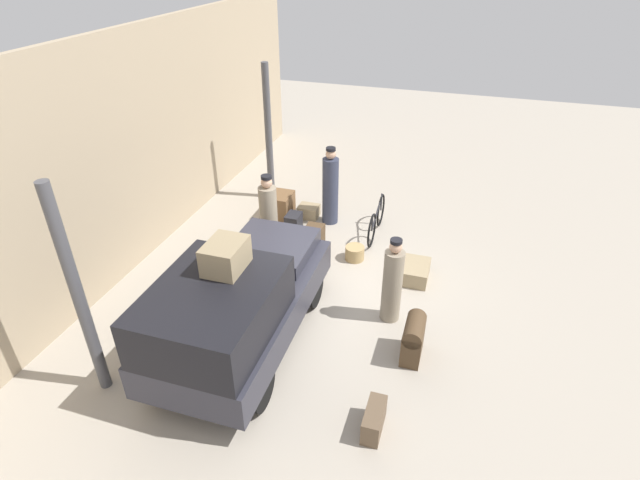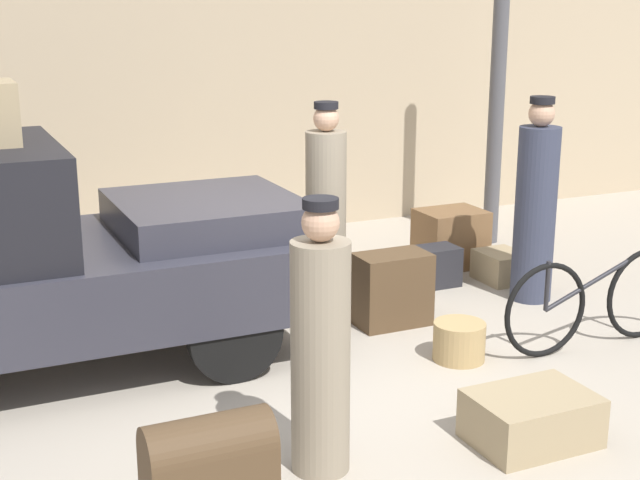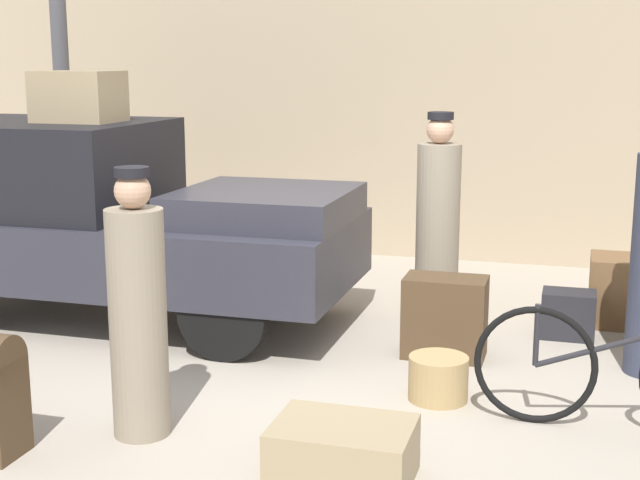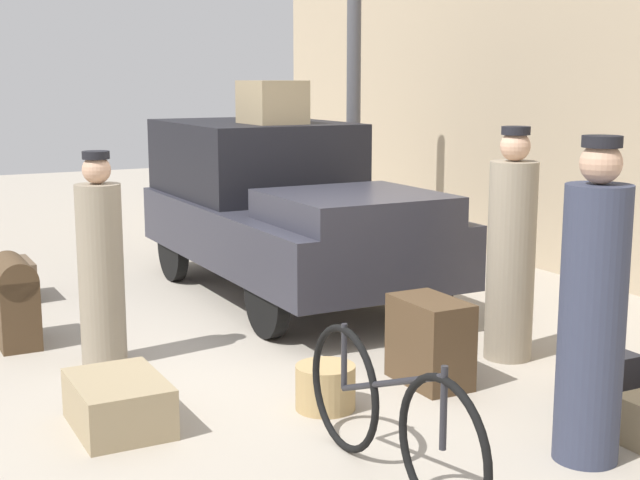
% 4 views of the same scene
% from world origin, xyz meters
% --- Properties ---
extents(ground_plane, '(30.00, 30.00, 0.00)m').
position_xyz_m(ground_plane, '(0.00, 0.00, 0.00)').
color(ground_plane, '#A89E8E').
extents(station_building_facade, '(16.00, 0.15, 4.50)m').
position_xyz_m(station_building_facade, '(0.00, 4.08, 2.25)').
color(station_building_facade, tan).
rests_on(station_building_facade, ground).
extents(canopy_pillar_left, '(0.17, 0.17, 3.41)m').
position_xyz_m(canopy_pillar_left, '(-3.34, 2.53, 1.71)').
color(canopy_pillar_left, '#4C4C51').
rests_on(canopy_pillar_left, ground).
extents(canopy_pillar_right, '(0.17, 0.17, 3.41)m').
position_xyz_m(canopy_pillar_right, '(3.40, 2.53, 1.71)').
color(canopy_pillar_right, '#4C4C51').
rests_on(canopy_pillar_right, ground).
extents(truck, '(3.96, 1.80, 1.72)m').
position_xyz_m(truck, '(-2.00, 0.89, 0.92)').
color(truck, black).
rests_on(truck, ground).
extents(bicycle, '(1.75, 0.04, 0.81)m').
position_xyz_m(bicycle, '(2.29, -0.48, 0.39)').
color(bicycle, black).
rests_on(bicycle, ground).
extents(wicker_basket, '(0.40, 0.40, 0.30)m').
position_xyz_m(wicker_basket, '(1.16, -0.27, 0.15)').
color(wicker_basket, tan).
rests_on(wicker_basket, ground).
extents(porter_with_bicycle, '(0.37, 0.37, 1.82)m').
position_xyz_m(porter_with_bicycle, '(0.86, 1.52, 0.84)').
color(porter_with_bicycle, gray).
rests_on(porter_with_bicycle, ground).
extents(conductor_in_dark_uniform, '(0.35, 0.35, 1.64)m').
position_xyz_m(conductor_in_dark_uniform, '(-0.49, -1.32, 0.75)').
color(conductor_in_dark_uniform, gray).
rests_on(conductor_in_dark_uniform, ground).
extents(porter_standing_middle, '(0.37, 0.37, 1.87)m').
position_xyz_m(porter_standing_middle, '(2.57, 0.69, 0.86)').
color(porter_standing_middle, '#33384C').
rests_on(porter_standing_middle, ground).
extents(suitcase_tan_flat, '(0.76, 0.54, 0.32)m').
position_xyz_m(suitcase_tan_flat, '(0.85, -1.57, 0.16)').
color(suitcase_tan_flat, '#9E8966').
rests_on(suitcase_tan_flat, ground).
extents(trunk_large_brown, '(0.41, 0.48, 0.29)m').
position_xyz_m(trunk_large_brown, '(2.64, 1.25, 0.15)').
color(trunk_large_brown, '#9E8966').
rests_on(trunk_large_brown, ground).
extents(trunk_wicker_pale, '(0.61, 0.25, 0.39)m').
position_xyz_m(trunk_wicker_pale, '(-2.91, -1.55, 0.20)').
color(trunk_wicker_pale, brown).
rests_on(trunk_wicker_pale, ground).
extents(trunk_barrel_dark, '(0.64, 0.31, 0.74)m').
position_xyz_m(trunk_barrel_dark, '(-1.33, -1.84, 0.39)').
color(trunk_barrel_dark, '#4C3823').
rests_on(trunk_barrel_dark, ground).
extents(suitcase_black_upright, '(0.66, 0.53, 0.59)m').
position_xyz_m(suitcase_black_upright, '(2.47, 1.91, 0.30)').
color(suitcase_black_upright, brown).
rests_on(suitcase_black_upright, ground).
extents(suitcase_small_leather, '(0.43, 0.32, 0.38)m').
position_xyz_m(suitcase_small_leather, '(1.97, 1.40, 0.19)').
color(suitcase_small_leather, '#232328').
rests_on(suitcase_small_leather, ground).
extents(trunk_umber_medium, '(0.62, 0.37, 0.62)m').
position_xyz_m(trunk_umber_medium, '(1.07, 0.63, 0.31)').
color(trunk_umber_medium, '#4C3823').
rests_on(trunk_umber_medium, ground).
extents(trunk_on_truck_roof, '(0.68, 0.52, 0.43)m').
position_xyz_m(trunk_on_truck_roof, '(-2.15, 0.89, 1.93)').
color(trunk_on_truck_roof, '#9E8966').
rests_on(trunk_on_truck_roof, truck).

